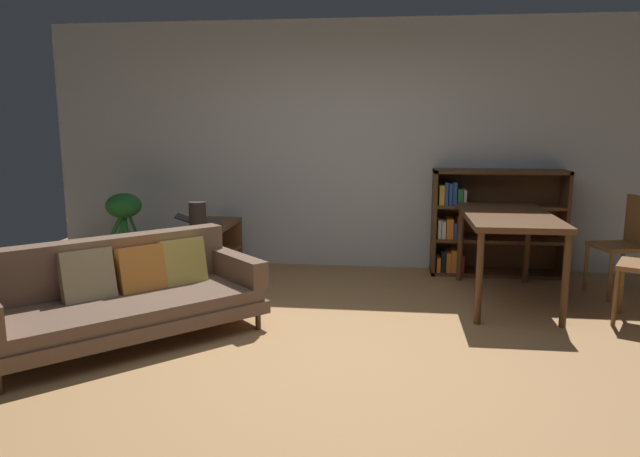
% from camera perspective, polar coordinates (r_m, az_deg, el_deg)
% --- Properties ---
extents(ground_plane, '(8.16, 8.16, 0.00)m').
position_cam_1_polar(ground_plane, '(4.21, 0.37, -12.28)').
color(ground_plane, '#A87A4C').
extents(back_wall_panel, '(6.80, 0.10, 2.70)m').
position_cam_1_polar(back_wall_panel, '(6.58, 3.09, 7.97)').
color(back_wall_panel, silver).
rests_on(back_wall_panel, ground_plane).
extents(fabric_couch, '(2.02, 2.02, 0.74)m').
position_cam_1_polar(fabric_couch, '(4.69, -18.61, -5.97)').
color(fabric_couch, '#56351E').
rests_on(fabric_couch, ground_plane).
extents(media_console, '(0.38, 1.14, 0.58)m').
position_cam_1_polar(media_console, '(6.13, -10.59, -2.42)').
color(media_console, brown).
rests_on(media_console, ground_plane).
extents(open_laptop, '(0.52, 0.41, 0.10)m').
position_cam_1_polar(open_laptop, '(6.18, -11.45, 0.67)').
color(open_laptop, '#333338').
rests_on(open_laptop, media_console).
extents(desk_speaker, '(0.16, 0.16, 0.28)m').
position_cam_1_polar(desk_speaker, '(5.75, -11.75, 1.14)').
color(desk_speaker, '#2D2823').
rests_on(desk_speaker, media_console).
extents(potted_floor_plant, '(0.42, 0.38, 0.87)m').
position_cam_1_polar(potted_floor_plant, '(6.63, -18.40, 0.32)').
color(potted_floor_plant, '#9E9389').
rests_on(potted_floor_plant, ground_plane).
extents(dining_table, '(0.76, 1.45, 0.81)m').
position_cam_1_polar(dining_table, '(5.53, 17.75, 0.50)').
color(dining_table, '#56351E').
rests_on(dining_table, ground_plane).
extents(dining_chair_far, '(0.51, 0.50, 0.94)m').
position_cam_1_polar(dining_chair_far, '(6.18, 27.54, -1.02)').
color(dining_chair_far, brown).
rests_on(dining_chair_far, ground_plane).
extents(bookshelf, '(1.37, 0.36, 1.12)m').
position_cam_1_polar(bookshelf, '(6.53, 15.89, 0.48)').
color(bookshelf, '#56351E').
rests_on(bookshelf, ground_plane).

